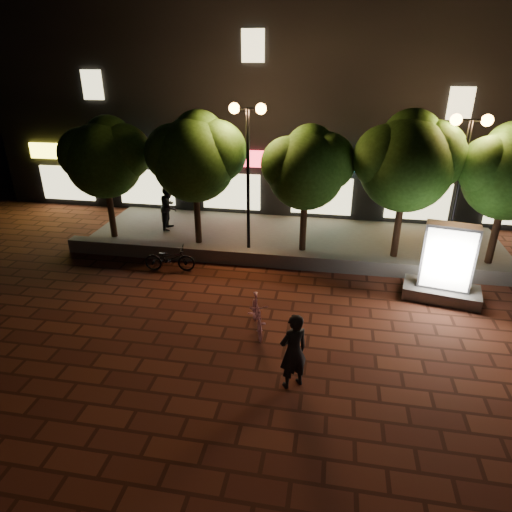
% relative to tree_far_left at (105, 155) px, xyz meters
% --- Properties ---
extents(ground, '(80.00, 80.00, 0.00)m').
position_rel_tree_far_left_xyz_m(ground, '(6.95, -5.46, -3.29)').
color(ground, '#5E2B1D').
rests_on(ground, ground).
extents(retaining_wall, '(16.00, 0.45, 0.50)m').
position_rel_tree_far_left_xyz_m(retaining_wall, '(6.95, -1.46, -3.04)').
color(retaining_wall, '#605E59').
rests_on(retaining_wall, ground).
extents(sidewalk, '(16.00, 5.00, 0.08)m').
position_rel_tree_far_left_xyz_m(sidewalk, '(6.95, 1.04, -3.25)').
color(sidewalk, '#605E59').
rests_on(sidewalk, ground).
extents(building_block, '(28.00, 8.12, 11.30)m').
position_rel_tree_far_left_xyz_m(building_block, '(6.94, 7.53, 1.70)').
color(building_block, black).
rests_on(building_block, ground).
extents(tree_far_left, '(3.36, 2.80, 4.63)m').
position_rel_tree_far_left_xyz_m(tree_far_left, '(0.00, 0.00, 0.00)').
color(tree_far_left, '#331C13').
rests_on(tree_far_left, sidewalk).
extents(tree_left, '(3.60, 3.00, 4.89)m').
position_rel_tree_far_left_xyz_m(tree_left, '(3.50, 0.00, 0.15)').
color(tree_left, '#331C13').
rests_on(tree_left, sidewalk).
extents(tree_mid, '(3.24, 2.70, 4.50)m').
position_rel_tree_far_left_xyz_m(tree_mid, '(7.50, -0.00, -0.08)').
color(tree_mid, '#331C13').
rests_on(tree_mid, sidewalk).
extents(tree_right, '(3.72, 3.10, 5.07)m').
position_rel_tree_far_left_xyz_m(tree_right, '(10.80, 0.00, 0.27)').
color(tree_right, '#331C13').
rests_on(tree_right, sidewalk).
extents(tree_far_right, '(3.48, 2.90, 4.76)m').
position_rel_tree_far_left_xyz_m(tree_far_right, '(14.00, 0.00, 0.08)').
color(tree_far_right, '#331C13').
rests_on(tree_far_right, sidewalk).
extents(street_lamp_left, '(1.26, 0.36, 5.18)m').
position_rel_tree_far_left_xyz_m(street_lamp_left, '(5.45, -0.26, 0.74)').
color(street_lamp_left, black).
rests_on(street_lamp_left, sidewalk).
extents(street_lamp_right, '(1.26, 0.36, 4.98)m').
position_rel_tree_far_left_xyz_m(street_lamp_right, '(12.45, -0.26, 0.60)').
color(street_lamp_right, black).
rests_on(street_lamp_right, sidewalk).
extents(ad_kiosk, '(2.36, 1.50, 2.37)m').
position_rel_tree_far_left_xyz_m(ad_kiosk, '(11.85, -2.81, -2.34)').
color(ad_kiosk, '#605E59').
rests_on(ad_kiosk, ground).
extents(scooter_pink, '(0.94, 1.71, 0.99)m').
position_rel_tree_far_left_xyz_m(scooter_pink, '(6.69, -5.48, -2.80)').
color(scooter_pink, '#BE748E').
rests_on(scooter_pink, ground).
extents(rider, '(0.80, 0.75, 1.83)m').
position_rel_tree_far_left_xyz_m(rider, '(7.83, -7.46, -2.38)').
color(rider, black).
rests_on(rider, ground).
extents(scooter_parked, '(1.77, 0.82, 0.89)m').
position_rel_tree_far_left_xyz_m(scooter_parked, '(3.16, -2.46, -2.85)').
color(scooter_parked, black).
rests_on(scooter_parked, ground).
extents(pedestrian, '(0.73, 0.92, 1.85)m').
position_rel_tree_far_left_xyz_m(pedestrian, '(1.86, 1.16, -2.29)').
color(pedestrian, black).
rests_on(pedestrian, sidewalk).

